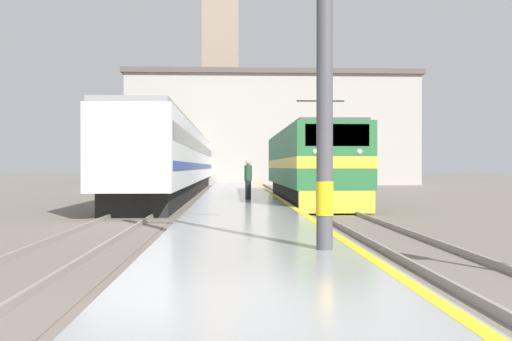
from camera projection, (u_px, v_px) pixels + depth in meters
The scene contains 10 objects.
ground_plane at pixel (239, 196), 36.30m from camera, with size 200.00×200.00×0.00m, color #70665B.
platform at pixel (240, 198), 31.30m from camera, with size 3.88×140.00×0.31m.
rail_track_near at pixel (304, 200), 31.44m from camera, with size 2.83×140.00×0.16m.
rail_track_far at pixel (166, 200), 31.15m from camera, with size 2.84×140.00×0.16m.
locomotive_train at pixel (308, 165), 29.55m from camera, with size 2.92×16.42×4.60m.
passenger_train at pixel (186, 161), 44.32m from camera, with size 2.92×50.16×4.07m.
catenary_mast at pixel (328, 32), 10.54m from camera, with size 2.46×0.31×7.79m.
person_on_platform at pixel (248, 179), 26.78m from camera, with size 0.34×0.34×1.76m.
clock_tower at pixel (220, 45), 71.64m from camera, with size 5.36×5.36×31.06m.
station_building at pixel (272, 128), 60.23m from camera, with size 29.17×6.81×11.22m.
Camera 1 is at (-0.44, -6.30, 1.76)m, focal length 42.00 mm.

